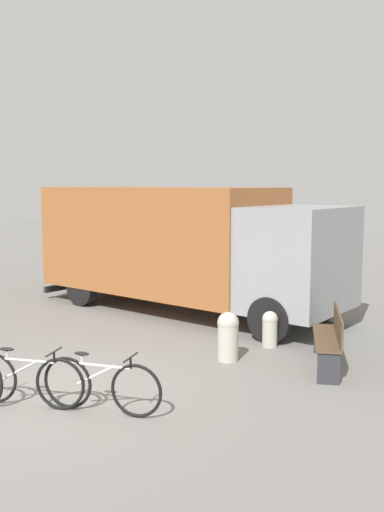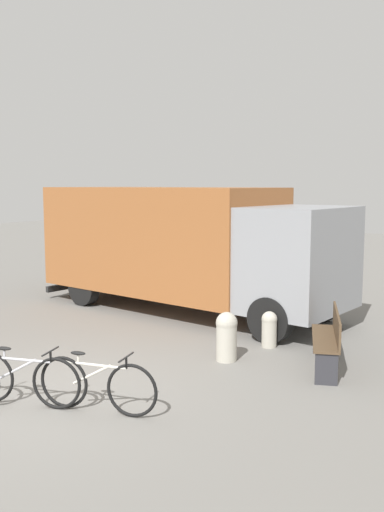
% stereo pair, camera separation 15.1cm
% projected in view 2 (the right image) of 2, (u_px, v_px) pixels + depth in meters
% --- Properties ---
extents(ground_plane, '(60.00, 60.00, 0.00)m').
position_uv_depth(ground_plane, '(41.00, 395.00, 8.24)').
color(ground_plane, slate).
extents(delivery_truck, '(7.94, 3.36, 2.94)m').
position_uv_depth(delivery_truck, '(184.00, 243.00, 13.51)').
color(delivery_truck, '#99592D').
rests_on(delivery_truck, ground).
extents(park_bench, '(1.00, 1.76, 0.96)m').
position_uv_depth(park_bench, '(330.00, 337.00, 9.34)').
color(park_bench, brown).
rests_on(park_bench, ground).
extents(bicycle_middle, '(1.66, 0.62, 0.81)m').
position_uv_depth(bicycle_middle, '(23.00, 379.00, 7.79)').
color(bicycle_middle, black).
rests_on(bicycle_middle, ground).
extents(bicycle_far, '(1.69, 0.54, 0.81)m').
position_uv_depth(bicycle_far, '(97.00, 385.00, 7.56)').
color(bicycle_far, black).
rests_on(bicycle_far, ground).
extents(bollard_near_bench, '(0.37, 0.37, 0.85)m').
position_uv_depth(bollard_near_bench, '(227.00, 335.00, 9.77)').
color(bollard_near_bench, '#B2AD9E').
rests_on(bollard_near_bench, ground).
extents(bollard_far_bench, '(0.29, 0.29, 0.67)m').
position_uv_depth(bollard_far_bench, '(269.00, 328.00, 10.61)').
color(bollard_far_bench, '#B2AD9E').
rests_on(bollard_far_bench, ground).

